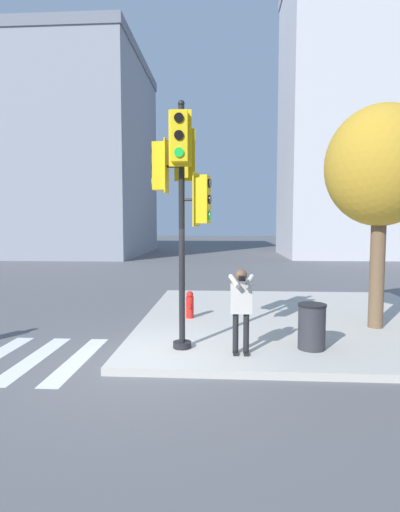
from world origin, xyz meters
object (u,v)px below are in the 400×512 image
at_px(fire_hydrant, 190,305).
at_px(traffic_signal_pole, 182,182).
at_px(person_photographer, 241,303).
at_px(trash_bin, 312,326).
at_px(street_tree, 381,168).

bearing_deg(fire_hydrant, traffic_signal_pole, -88.28).
bearing_deg(fire_hydrant, person_photographer, -66.66).
xyz_separation_m(fire_hydrant, trash_bin, (2.61, -2.44, 0.10)).
xyz_separation_m(person_photographer, trash_bin, (1.40, 0.37, -0.52)).
height_order(fire_hydrant, trash_bin, trash_bin).
bearing_deg(trash_bin, fire_hydrant, 136.95).
relative_size(traffic_signal_pole, fire_hydrant, 6.77).
height_order(traffic_signal_pole, person_photographer, traffic_signal_pole).
xyz_separation_m(street_tree, trash_bin, (-1.87, -1.77, -3.29)).
distance_m(traffic_signal_pole, trash_bin, 3.77).
bearing_deg(person_photographer, traffic_signal_pole, 166.37).
xyz_separation_m(traffic_signal_pole, street_tree, (4.40, 1.86, 0.50)).
xyz_separation_m(street_tree, fire_hydrant, (-4.48, 0.67, -3.39)).
bearing_deg(street_tree, person_photographer, -146.79).
xyz_separation_m(traffic_signal_pole, trash_bin, (2.53, 0.10, -2.80)).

